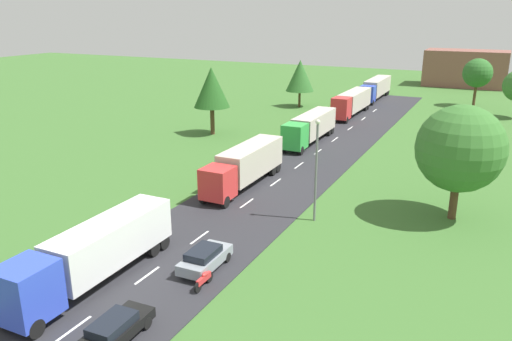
{
  "coord_description": "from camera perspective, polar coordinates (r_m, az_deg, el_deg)",
  "views": [
    {
      "loc": [
        18.24,
        -3.75,
        15.77
      ],
      "look_at": [
        0.48,
        32.64,
        2.83
      ],
      "focal_mm": 35.4,
      "sensor_mm": 36.0,
      "label": 1
    }
  ],
  "objects": [
    {
      "name": "truck_third",
      "position": [
        62.54,
        6.14,
        4.95
      ],
      "size": [
        2.51,
        12.74,
        3.4
      ],
      "color": "green",
      "rests_on": "road"
    },
    {
      "name": "car_second",
      "position": [
        26.93,
        -15.63,
        -16.85
      ],
      "size": [
        1.86,
        4.33,
        1.33
      ],
      "color": "black",
      "rests_on": "road"
    },
    {
      "name": "distant_building",
      "position": [
        118.74,
        22.59,
        10.61
      ],
      "size": [
        16.57,
        8.86,
        7.58
      ],
      "primitive_type": "cube",
      "color": "brown",
      "rests_on": "ground"
    },
    {
      "name": "road",
      "position": [
        37.13,
        -6.24,
        -7.47
      ],
      "size": [
        10.0,
        140.0,
        0.06
      ],
      "primitive_type": "cube",
      "color": "#2B2B30",
      "rests_on": "ground"
    },
    {
      "name": "tree_oak",
      "position": [
        66.18,
        -5.05,
        9.31
      ],
      "size": [
        4.67,
        4.67,
        8.78
      ],
      "color": "#513823",
      "rests_on": "ground"
    },
    {
      "name": "motorcycle_courier",
      "position": [
        30.64,
        -5.93,
        -12.17
      ],
      "size": [
        0.28,
        1.94,
        0.91
      ],
      "color": "black",
      "rests_on": "road"
    },
    {
      "name": "tree_elm",
      "position": [
        86.09,
        5.0,
        10.63
      ],
      "size": [
        4.69,
        4.69,
        7.84
      ],
      "color": "#513823",
      "rests_on": "ground"
    },
    {
      "name": "tree_pine",
      "position": [
        41.31,
        22.08,
        2.28
      ],
      "size": [
        6.71,
        6.71,
        9.06
      ],
      "color": "#513823",
      "rests_on": "ground"
    },
    {
      "name": "lane_marking_centre",
      "position": [
        34.1,
        -9.95,
        -9.99
      ],
      "size": [
        0.16,
        118.82,
        0.01
      ],
      "color": "white",
      "rests_on": "road"
    },
    {
      "name": "truck_lead",
      "position": [
        31.78,
        -17.84,
        -8.73
      ],
      "size": [
        2.56,
        12.33,
        3.46
      ],
      "color": "blue",
      "rests_on": "road"
    },
    {
      "name": "truck_fourth",
      "position": [
        80.1,
        10.78,
        7.61
      ],
      "size": [
        2.63,
        13.4,
        3.57
      ],
      "color": "red",
      "rests_on": "road"
    },
    {
      "name": "lamppost_second",
      "position": [
        38.46,
        6.82,
        0.56
      ],
      "size": [
        0.36,
        0.36,
        8.05
      ],
      "color": "slate",
      "rests_on": "ground"
    },
    {
      "name": "car_third",
      "position": [
        32.43,
        -5.8,
        -9.8
      ],
      "size": [
        1.9,
        4.17,
        1.45
      ],
      "color": "#8C939E",
      "rests_on": "road"
    },
    {
      "name": "truck_second",
      "position": [
        46.6,
        -1.25,
        0.67
      ],
      "size": [
        2.52,
        12.07,
        3.59
      ],
      "color": "red",
      "rests_on": "road"
    },
    {
      "name": "truck_fifth",
      "position": [
        96.16,
        13.39,
        9.1
      ],
      "size": [
        2.56,
        14.37,
        3.61
      ],
      "color": "blue",
      "rests_on": "road"
    },
    {
      "name": "tree_maple",
      "position": [
        93.52,
        23.75,
        10.04
      ],
      "size": [
        4.81,
        4.81,
        8.07
      ],
      "color": "#513823",
      "rests_on": "ground"
    }
  ]
}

